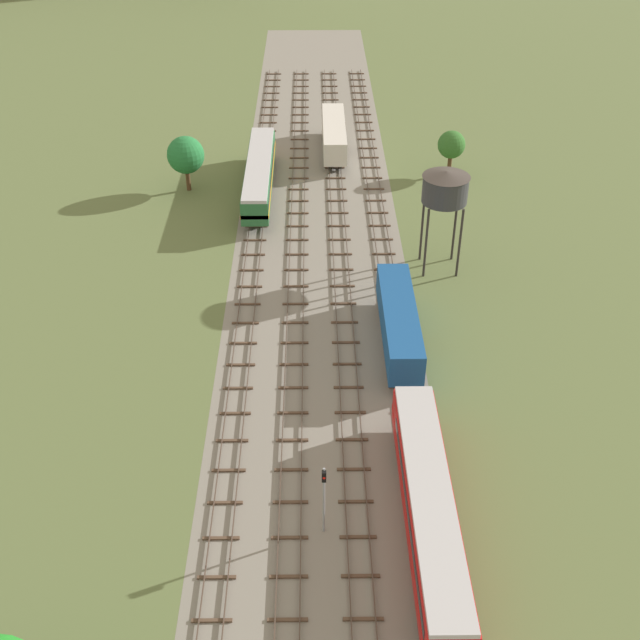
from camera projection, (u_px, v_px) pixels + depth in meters
ground_plane at (319, 284)px, 76.38m from camera, size 480.00×480.00×0.00m
ballast_bed at (319, 284)px, 76.37m from camera, size 17.23×176.00×0.01m
track_far_left at (250, 278)px, 77.06m from camera, size 2.40×126.00×0.29m
track_left at (296, 277)px, 77.10m from camera, size 2.40×126.00×0.29m
track_centre_left at (342, 277)px, 77.14m from camera, size 2.40×126.00×0.29m
track_centre at (387, 277)px, 77.18m from camera, size 2.40×126.00×0.29m
diesel_railcar_centre_nearest at (429, 507)px, 50.17m from camera, size 2.96×20.50×3.80m
freight_boxcar_centre_near at (399, 321)px, 67.02m from camera, size 2.87×14.00×3.60m
diesel_railcar_far_left_mid at (259, 173)px, 90.78m from camera, size 2.96×20.50×3.80m
freight_boxcar_centre_left_midfar at (334, 134)px, 100.73m from camera, size 2.87×14.00×3.60m
water_tower at (445, 188)px, 73.98m from camera, size 4.48×4.48×10.24m
signal_post_nearest at (324, 493)px, 49.79m from camera, size 0.28×0.47×5.67m
lineside_tree_0 at (451, 145)px, 94.46m from camera, size 3.28×3.28×5.47m
lineside_tree_2 at (186, 155)px, 90.69m from camera, size 4.26×4.26×6.47m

